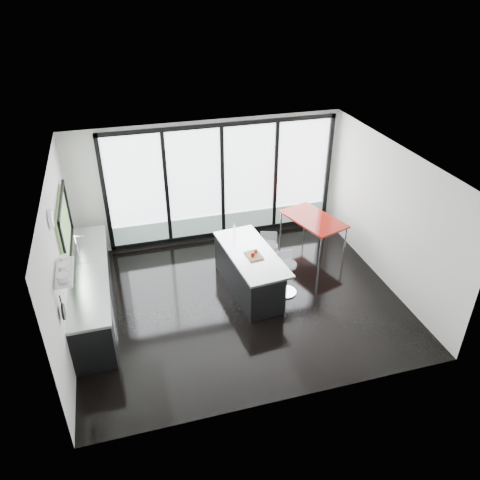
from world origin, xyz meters
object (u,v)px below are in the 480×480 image
object	(u,v)px
island	(248,271)
red_table	(312,233)
bar_stool_far	(268,259)
bar_stool_near	(286,278)

from	to	relation	value
island	red_table	bearing A→B (deg)	30.31
bar_stool_far	red_table	xyz separation A→B (m)	(1.27, 0.66, 0.04)
island	bar_stool_far	world-z (taller)	island
island	bar_stool_far	size ratio (longest dim) A/B	3.03
bar_stool_near	red_table	size ratio (longest dim) A/B	0.47
island	bar_stool_far	distance (m)	0.69
red_table	bar_stool_far	bearing A→B (deg)	-152.54
bar_stool_near	bar_stool_far	size ratio (longest dim) A/B	0.98
bar_stool_far	red_table	distance (m)	1.43
bar_stool_near	red_table	world-z (taller)	red_table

